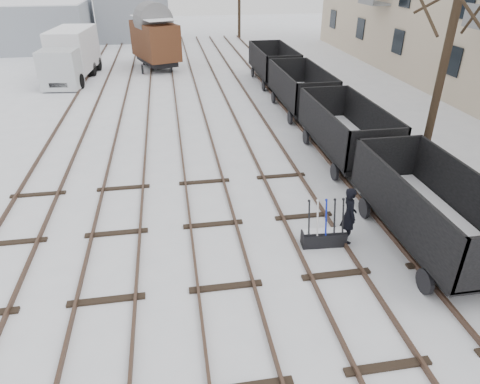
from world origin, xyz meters
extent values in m
plane|color=white|center=(0.00, 0.00, 0.00)|extent=(120.00, 120.00, 0.00)
cube|color=black|center=(-6.72, 14.00, 0.07)|extent=(0.07, 52.00, 0.15)
cube|color=black|center=(-5.28, 14.00, 0.07)|extent=(0.07, 52.00, 0.15)
cube|color=black|center=(-6.00, 2.00, 0.03)|extent=(1.90, 0.20, 0.08)
cube|color=black|center=(-3.72, 14.00, 0.07)|extent=(0.07, 52.00, 0.15)
cube|color=black|center=(-2.28, 14.00, 0.07)|extent=(0.07, 52.00, 0.15)
cube|color=black|center=(-3.00, 2.00, 0.03)|extent=(1.90, 0.20, 0.08)
cube|color=black|center=(-0.72, 14.00, 0.07)|extent=(0.07, 52.00, 0.15)
cube|color=black|center=(0.72, 14.00, 0.07)|extent=(0.07, 52.00, 0.15)
cube|color=black|center=(0.00, 2.00, 0.03)|extent=(1.90, 0.20, 0.08)
cube|color=black|center=(2.28, 14.00, 0.07)|extent=(0.07, 52.00, 0.15)
cube|color=black|center=(3.72, 14.00, 0.07)|extent=(0.07, 52.00, 0.15)
cube|color=black|center=(3.00, 2.00, 0.03)|extent=(1.90, 0.20, 0.08)
cube|color=black|center=(5.28, 14.00, 0.07)|extent=(0.07, 52.00, 0.15)
cube|color=black|center=(6.72, 14.00, 0.07)|extent=(0.07, 52.00, 0.15)
cube|color=black|center=(6.00, 2.00, 0.03)|extent=(1.90, 0.20, 0.08)
cube|color=gray|center=(-13.00, 36.00, 2.00)|extent=(10.00, 8.00, 4.00)
cube|color=white|center=(-13.00, 36.00, 4.05)|extent=(9.80, 7.84, 0.10)
cube|color=gray|center=(-4.00, 40.00, 2.20)|extent=(7.00, 6.00, 4.40)
cube|color=black|center=(3.12, 1.41, 0.22)|extent=(1.32, 0.50, 0.44)
cube|color=black|center=(3.12, 1.41, 0.46)|extent=(1.32, 0.38, 0.06)
cube|color=white|center=(3.12, 1.41, 0.50)|extent=(1.26, 0.34, 0.03)
cylinder|color=black|center=(2.62, 1.44, 0.95)|extent=(0.07, 0.32, 1.08)
cylinder|color=silver|center=(2.87, 1.42, 0.95)|extent=(0.07, 0.32, 1.08)
cylinder|color=#0C1CA1|center=(3.12, 1.41, 0.95)|extent=(0.07, 0.32, 1.08)
cylinder|color=black|center=(3.37, 1.39, 0.95)|extent=(0.07, 0.32, 1.08)
cylinder|color=black|center=(3.62, 1.37, 0.95)|extent=(0.07, 0.32, 1.08)
imported|color=black|center=(3.87, 1.51, 0.89)|extent=(0.46, 0.67, 1.78)
cube|color=black|center=(6.00, 0.86, 0.62)|extent=(1.84, 5.06, 0.38)
cube|color=black|center=(6.00, 0.86, 0.81)|extent=(2.30, 5.75, 0.11)
cube|color=black|center=(4.90, 0.86, 1.58)|extent=(0.10, 5.75, 1.53)
cube|color=black|center=(7.10, 0.86, 1.58)|extent=(0.10, 5.75, 1.53)
cube|color=white|center=(6.00, 0.86, 0.91)|extent=(2.07, 5.52, 0.06)
cylinder|color=black|center=(4.95, -0.98, 0.34)|extent=(0.11, 0.67, 0.67)
cylinder|color=black|center=(7.05, 2.70, 0.34)|extent=(0.11, 0.67, 0.67)
cube|color=black|center=(6.00, 7.26, 0.62)|extent=(1.84, 5.06, 0.38)
cube|color=black|center=(6.00, 7.26, 0.81)|extent=(2.30, 5.75, 0.11)
cube|color=black|center=(4.90, 7.26, 1.58)|extent=(0.10, 5.75, 1.53)
cube|color=black|center=(7.10, 7.26, 1.58)|extent=(0.10, 5.75, 1.53)
cube|color=white|center=(6.00, 7.26, 0.91)|extent=(2.07, 5.52, 0.06)
cylinder|color=black|center=(4.95, 5.42, 0.34)|extent=(0.11, 0.67, 0.67)
cylinder|color=black|center=(7.05, 9.10, 0.34)|extent=(0.11, 0.67, 0.67)
cube|color=black|center=(6.00, 13.66, 0.62)|extent=(1.84, 5.06, 0.38)
cube|color=black|center=(6.00, 13.66, 0.81)|extent=(2.30, 5.75, 0.11)
cube|color=black|center=(4.90, 13.66, 1.58)|extent=(0.10, 5.75, 1.53)
cube|color=black|center=(7.10, 13.66, 1.58)|extent=(0.10, 5.75, 1.53)
cube|color=white|center=(6.00, 13.66, 0.91)|extent=(2.07, 5.52, 0.06)
cylinder|color=black|center=(4.95, 11.82, 0.34)|extent=(0.11, 0.67, 0.67)
cylinder|color=black|center=(7.05, 15.50, 0.34)|extent=(0.11, 0.67, 0.67)
cube|color=black|center=(6.00, 20.06, 0.62)|extent=(1.84, 5.06, 0.38)
cube|color=black|center=(6.00, 20.06, 0.81)|extent=(2.30, 5.75, 0.11)
cube|color=black|center=(4.90, 20.06, 1.58)|extent=(0.10, 5.75, 1.53)
cube|color=black|center=(7.10, 20.06, 1.58)|extent=(0.10, 5.75, 1.53)
cube|color=white|center=(6.00, 20.06, 0.91)|extent=(2.07, 5.52, 0.06)
cylinder|color=black|center=(4.95, 18.22, 0.34)|extent=(0.11, 0.67, 0.67)
cylinder|color=black|center=(7.05, 21.90, 0.34)|extent=(0.11, 0.67, 0.67)
cube|color=black|center=(-1.80, 25.74, 0.63)|extent=(3.19, 4.64, 0.39)
cube|color=#4A2916|center=(-1.80, 25.74, 2.08)|extent=(3.82, 5.34, 2.52)
cube|color=white|center=(-1.80, 25.74, 3.68)|extent=(3.52, 5.03, 0.04)
cylinder|color=black|center=(-2.87, 24.20, 0.34)|extent=(0.12, 0.68, 0.68)
cylinder|color=black|center=(-0.74, 27.29, 0.34)|extent=(0.12, 0.68, 0.68)
cube|color=black|center=(-7.50, 23.29, 0.53)|extent=(1.90, 7.34, 0.29)
cube|color=#B7BCC1|center=(-7.50, 20.62, 1.29)|extent=(2.48, 2.14, 2.39)
cube|color=silver|center=(-7.50, 24.06, 1.91)|extent=(2.89, 5.19, 2.68)
cube|color=white|center=(-7.50, 24.06, 3.27)|extent=(2.84, 5.09, 0.04)
cylinder|color=black|center=(-8.55, 20.81, 0.48)|extent=(0.29, 0.96, 0.96)
cylinder|color=black|center=(-6.45, 25.97, 0.48)|extent=(0.29, 0.96, 0.96)
cube|color=silver|center=(-7.58, 25.33, 1.02)|extent=(2.20, 4.58, 1.83)
cube|color=white|center=(-7.58, 25.33, 1.95)|extent=(2.15, 4.47, 0.04)
cylinder|color=black|center=(-8.49, 23.90, 0.36)|extent=(0.22, 0.71, 0.71)
cylinder|color=black|center=(-6.67, 26.75, 0.36)|extent=(0.22, 0.71, 0.71)
cylinder|color=black|center=(8.56, 5.46, 4.32)|extent=(0.30, 0.30, 8.64)
cylinder|color=black|center=(-4.35, 40.06, 3.18)|extent=(0.30, 0.30, 6.37)
camera|label=1|loc=(-1.04, -8.47, 7.50)|focal=32.00mm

